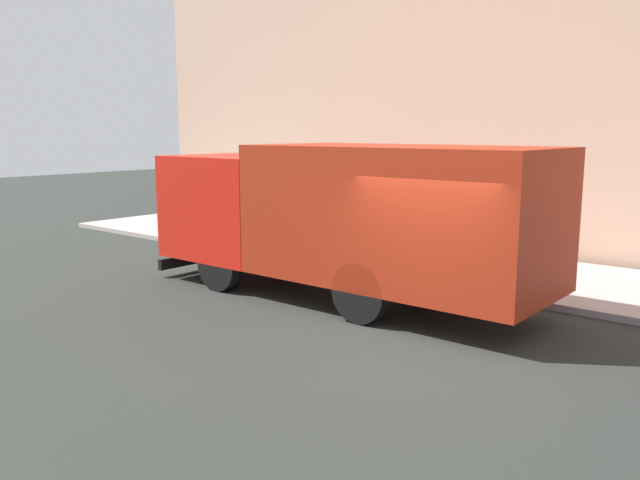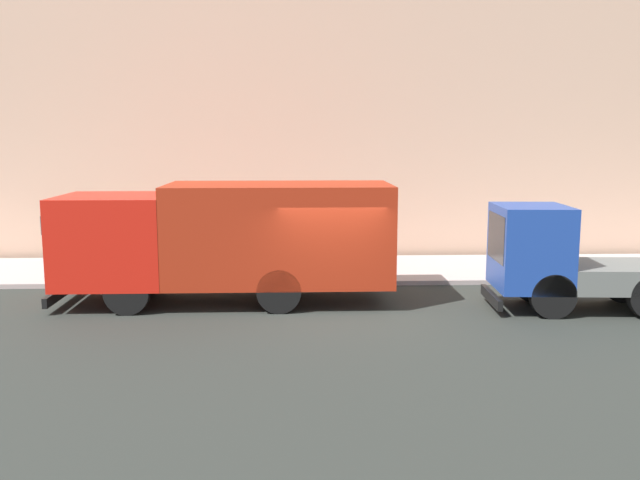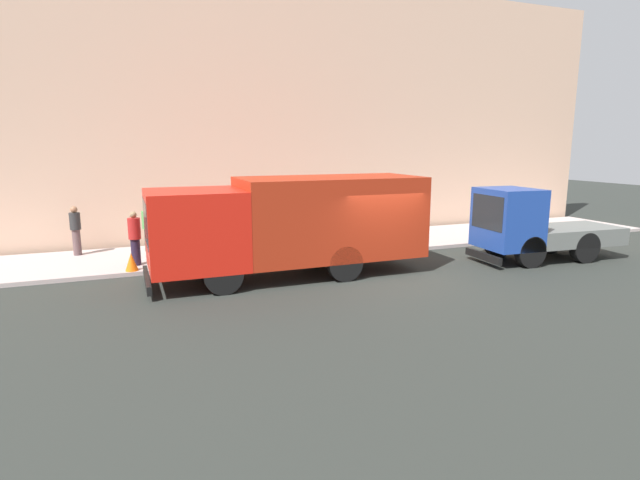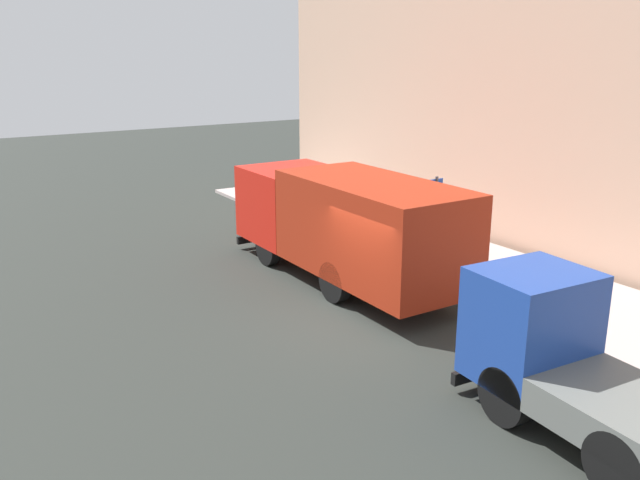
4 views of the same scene
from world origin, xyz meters
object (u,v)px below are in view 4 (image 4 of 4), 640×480
at_px(large_utility_truck, 345,221).
at_px(small_flatbed_truck, 575,367).
at_px(pedestrian_third, 335,202).
at_px(pedestrian_walking, 392,199).
at_px(traffic_cone_orange, 315,221).
at_px(street_sign_post, 435,219).
at_px(pedestrian_standing, 358,186).

distance_m(large_utility_truck, small_flatbed_truck, 8.30).
relative_size(large_utility_truck, pedestrian_third, 4.77).
bearing_deg(pedestrian_walking, pedestrian_third, -39.48).
xyz_separation_m(pedestrian_walking, pedestrian_third, (-2.08, 0.49, 0.04)).
distance_m(pedestrian_walking, pedestrian_third, 2.14).
distance_m(small_flatbed_truck, traffic_cone_orange, 13.10).
relative_size(large_utility_truck, small_flatbed_truck, 1.54).
xyz_separation_m(large_utility_truck, small_flatbed_truck, (-1.09, -8.21, -0.51)).
relative_size(traffic_cone_orange, street_sign_post, 0.20).
bearing_deg(large_utility_truck, pedestrian_walking, 39.61).
height_order(pedestrian_walking, pedestrian_standing, pedestrian_standing).
height_order(large_utility_truck, small_flatbed_truck, large_utility_truck).
xyz_separation_m(small_flatbed_truck, pedestrian_standing, (5.99, 14.45, -0.12)).
distance_m(large_utility_truck, pedestrian_third, 5.12).
bearing_deg(small_flatbed_truck, pedestrian_walking, 68.13).
relative_size(small_flatbed_truck, pedestrian_third, 3.09).
distance_m(small_flatbed_truck, pedestrian_standing, 15.64).
relative_size(large_utility_truck, street_sign_post, 2.96).
bearing_deg(small_flatbed_truck, pedestrian_standing, 71.09).
height_order(small_flatbed_truck, pedestrian_walking, small_flatbed_truck).
bearing_deg(pedestrian_third, pedestrian_standing, -177.94).
distance_m(pedestrian_standing, traffic_cone_orange, 3.54).
height_order(pedestrian_walking, traffic_cone_orange, pedestrian_walking).
xyz_separation_m(pedestrian_standing, traffic_cone_orange, (-3.03, -1.71, -0.63)).
bearing_deg(street_sign_post, large_utility_truck, 144.44).
xyz_separation_m(small_flatbed_truck, pedestrian_walking, (5.76, 12.09, -0.16)).
relative_size(pedestrian_standing, pedestrian_third, 0.99).
bearing_deg(large_utility_truck, traffic_cone_orange, 67.44).
xyz_separation_m(traffic_cone_orange, street_sign_post, (0.07, -5.92, 1.35)).
xyz_separation_m(pedestrian_walking, traffic_cone_orange, (-2.80, 0.65, -0.59)).
bearing_deg(pedestrian_walking, pedestrian_standing, -121.71).
bearing_deg(small_flatbed_truck, traffic_cone_orange, 80.52).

